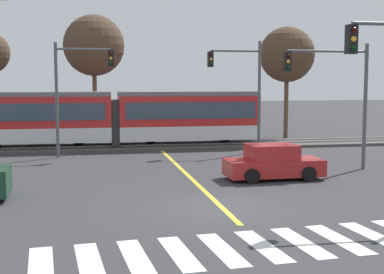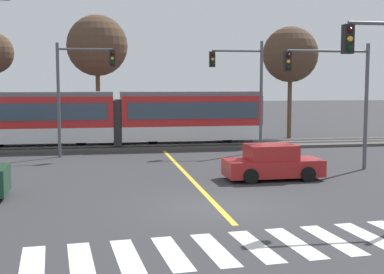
{
  "view_description": "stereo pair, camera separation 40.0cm",
  "coord_description": "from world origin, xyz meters",
  "px_view_note": "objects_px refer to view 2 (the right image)",
  "views": [
    {
      "loc": [
        -4.3,
        -17.22,
        4.19
      ],
      "look_at": [
        0.45,
        7.61,
        1.6
      ],
      "focal_mm": 50.0,
      "sensor_mm": 36.0,
      "label": 1
    },
    {
      "loc": [
        -3.91,
        -17.29,
        4.19
      ],
      "look_at": [
        0.45,
        7.61,
        1.6
      ],
      "focal_mm": 50.0,
      "sensor_mm": 36.0,
      "label": 2
    }
  ],
  "objects_px": {
    "bare_tree_west": "(97,46)",
    "traffic_light_far_right": "(245,81)",
    "sedan_crossing": "(273,163)",
    "bare_tree_east": "(290,55)",
    "traffic_light_far_left": "(77,82)",
    "light_rail_tram": "(117,116)",
    "traffic_light_mid_right": "(338,86)"
  },
  "relations": [
    {
      "from": "sedan_crossing",
      "to": "bare_tree_east",
      "type": "bearing_deg",
      "value": 67.54
    },
    {
      "from": "traffic_light_far_right",
      "to": "bare_tree_west",
      "type": "bearing_deg",
      "value": 134.27
    },
    {
      "from": "sedan_crossing",
      "to": "traffic_light_far_right",
      "type": "height_order",
      "value": "traffic_light_far_right"
    },
    {
      "from": "sedan_crossing",
      "to": "traffic_light_far_left",
      "type": "relative_size",
      "value": 0.66
    },
    {
      "from": "light_rail_tram",
      "to": "sedan_crossing",
      "type": "bearing_deg",
      "value": -62.99
    },
    {
      "from": "traffic_light_mid_right",
      "to": "bare_tree_east",
      "type": "xyz_separation_m",
      "value": [
        2.94,
        14.48,
        2.19
      ]
    },
    {
      "from": "sedan_crossing",
      "to": "traffic_light_far_left",
      "type": "distance_m",
      "value": 12.67
    },
    {
      "from": "light_rail_tram",
      "to": "traffic_light_far_right",
      "type": "relative_size",
      "value": 2.79
    },
    {
      "from": "traffic_light_far_right",
      "to": "bare_tree_east",
      "type": "relative_size",
      "value": 0.8
    },
    {
      "from": "sedan_crossing",
      "to": "traffic_light_far_left",
      "type": "height_order",
      "value": "traffic_light_far_left"
    },
    {
      "from": "bare_tree_east",
      "to": "traffic_light_far_left",
      "type": "bearing_deg",
      "value": -153.47
    },
    {
      "from": "traffic_light_mid_right",
      "to": "bare_tree_west",
      "type": "xyz_separation_m",
      "value": [
        -11.21,
        15.85,
        2.77
      ]
    },
    {
      "from": "light_rail_tram",
      "to": "traffic_light_far_left",
      "type": "height_order",
      "value": "traffic_light_far_left"
    },
    {
      "from": "traffic_light_mid_right",
      "to": "traffic_light_far_left",
      "type": "height_order",
      "value": "traffic_light_far_left"
    },
    {
      "from": "traffic_light_mid_right",
      "to": "traffic_light_far_right",
      "type": "bearing_deg",
      "value": 110.41
    },
    {
      "from": "sedan_crossing",
      "to": "bare_tree_west",
      "type": "height_order",
      "value": "bare_tree_west"
    },
    {
      "from": "traffic_light_mid_right",
      "to": "bare_tree_west",
      "type": "distance_m",
      "value": 19.61
    },
    {
      "from": "traffic_light_far_left",
      "to": "bare_tree_west",
      "type": "height_order",
      "value": "bare_tree_west"
    },
    {
      "from": "sedan_crossing",
      "to": "traffic_light_far_right",
      "type": "distance_m",
      "value": 9.61
    },
    {
      "from": "bare_tree_west",
      "to": "light_rail_tram",
      "type": "bearing_deg",
      "value": -77.92
    },
    {
      "from": "traffic_light_far_right",
      "to": "bare_tree_west",
      "type": "distance_m",
      "value": 12.58
    },
    {
      "from": "traffic_light_mid_right",
      "to": "traffic_light_far_left",
      "type": "distance_m",
      "value": 14.12
    },
    {
      "from": "traffic_light_far_left",
      "to": "traffic_light_far_right",
      "type": "height_order",
      "value": "traffic_light_far_right"
    },
    {
      "from": "traffic_light_far_right",
      "to": "sedan_crossing",
      "type": "bearing_deg",
      "value": -97.66
    },
    {
      "from": "light_rail_tram",
      "to": "traffic_light_far_right",
      "type": "xyz_separation_m",
      "value": [
        7.44,
        -3.41,
        2.2
      ]
    },
    {
      "from": "light_rail_tram",
      "to": "traffic_light_mid_right",
      "type": "bearing_deg",
      "value": -46.06
    },
    {
      "from": "light_rail_tram",
      "to": "bare_tree_east",
      "type": "relative_size",
      "value": 2.22
    },
    {
      "from": "bare_tree_west",
      "to": "traffic_light_far_right",
      "type": "bearing_deg",
      "value": -45.73
    },
    {
      "from": "traffic_light_far_right",
      "to": "traffic_light_far_left",
      "type": "bearing_deg",
      "value": -178.98
    },
    {
      "from": "bare_tree_east",
      "to": "bare_tree_west",
      "type": "bearing_deg",
      "value": 174.49
    },
    {
      "from": "traffic_light_far_left",
      "to": "sedan_crossing",
      "type": "bearing_deg",
      "value": -45.44
    },
    {
      "from": "traffic_light_mid_right",
      "to": "bare_tree_east",
      "type": "distance_m",
      "value": 14.94
    }
  ]
}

